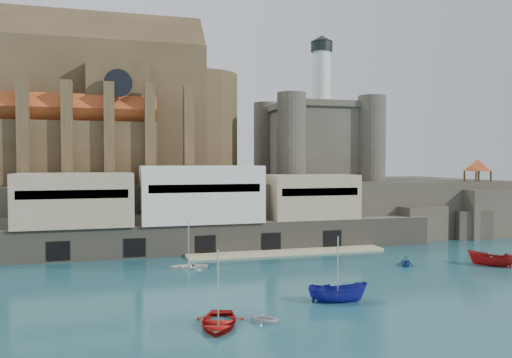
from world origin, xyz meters
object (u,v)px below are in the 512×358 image
object	(u,v)px
boat_2	(338,302)
church	(106,114)
pavilion	(478,167)
boat_0	(218,326)
castle_keep	(316,138)
boat_1	(265,323)

from	to	relation	value
boat_2	church	bearing A→B (deg)	35.98
pavilion	boat_0	bearing A→B (deg)	-146.15
castle_keep	boat_2	size ratio (longest dim) A/B	5.03
castle_keep	boat_1	distance (m)	61.91
boat_0	boat_2	world-z (taller)	boat_0
castle_keep	boat_1	xyz separation A→B (m)	(-26.37, -52.94, -18.31)
boat_1	boat_2	xyz separation A→B (m)	(8.60, 4.07, 0.00)
church	boat_0	size ratio (longest dim) A/B	7.56
castle_keep	pavilion	bearing A→B (deg)	-30.18
castle_keep	boat_1	bearing A→B (deg)	-116.48
church	boat_2	distance (m)	58.81
pavilion	boat_1	size ratio (longest dim) A/B	2.24
boat_2	boat_1	bearing A→B (deg)	126.97
pavilion	castle_keep	bearing A→B (deg)	149.82
church	castle_keep	xyz separation A→B (m)	(40.21, -0.78, -3.81)
boat_0	boat_1	xyz separation A→B (m)	(3.97, -0.14, 0.00)
castle_keep	boat_2	bearing A→B (deg)	-109.98
boat_0	church	bearing A→B (deg)	116.54
boat_0	boat_2	xyz separation A→B (m)	(12.56, 3.93, 0.00)
church	pavilion	distance (m)	68.65
pavilion	boat_1	xyz separation A→B (m)	(-52.29, -37.86, -12.73)
church	boat_0	xyz separation A→B (m)	(9.87, -53.58, -22.13)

